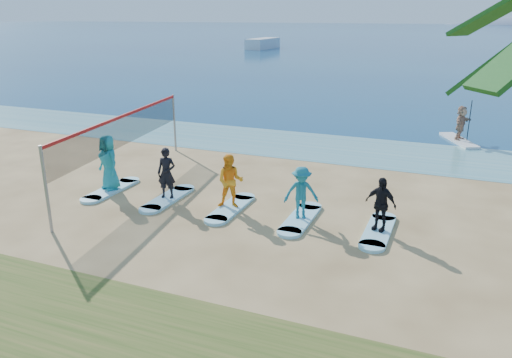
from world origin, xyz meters
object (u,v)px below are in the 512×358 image
at_px(boat_offshore_a, 263,49).
at_px(student_2, 230,181).
at_px(surfboard_4, 378,231).
at_px(student_4, 381,204).
at_px(student_0, 109,162).
at_px(surfboard_3, 300,219).
at_px(volleyball_net, 124,131).
at_px(surfboard_0, 111,190).
at_px(paddleboard, 459,140).
at_px(student_1, 167,173).
at_px(surfboard_2, 231,208).
at_px(paddleboarder, 461,123).
at_px(surfboard_1, 168,198).
at_px(student_3, 301,193).

relative_size(boat_offshore_a, student_2, 5.40).
xyz_separation_m(surfboard_4, student_4, (0.00, 0.00, 0.81)).
relative_size(student_0, surfboard_3, 0.86).
bearing_deg(student_4, boat_offshore_a, 130.85).
height_order(volleyball_net, surfboard_0, volleyball_net).
bearing_deg(paddleboard, student_1, -150.85).
xyz_separation_m(volleyball_net, student_2, (4.60, -1.03, -0.97)).
relative_size(surfboard_0, student_4, 1.44).
relative_size(student_2, surfboard_4, 0.76).
distance_m(surfboard_2, surfboard_4, 4.55).
xyz_separation_m(paddleboard, student_0, (-10.97, -12.00, 0.97)).
height_order(surfboard_2, student_2, student_2).
bearing_deg(student_4, paddleboarder, 98.10).
height_order(paddleboard, paddleboarder, paddleboarder).
distance_m(paddleboard, surfboard_1, 14.82).
xyz_separation_m(student_2, surfboard_4, (4.55, 0.00, -0.89)).
relative_size(student_2, surfboard_3, 0.76).
height_order(volleyball_net, surfboard_2, volleyball_net).
distance_m(surfboard_1, student_1, 0.88).
bearing_deg(student_0, paddleboard, 70.53).
distance_m(surfboard_0, student_0, 0.99).
bearing_deg(surfboard_0, paddleboard, 47.57).
relative_size(surfboard_2, surfboard_4, 1.00).
distance_m(student_2, student_3, 2.27).
bearing_deg(volleyball_net, surfboard_0, -87.21).
distance_m(paddleboarder, surfboard_2, 13.64).
bearing_deg(surfboard_2, paddleboarder, 61.84).
distance_m(student_1, surfboard_4, 6.88).
height_order(paddleboard, student_2, student_2).
bearing_deg(student_3, volleyball_net, 147.31).
bearing_deg(student_0, student_4, 22.96).
relative_size(paddleboarder, surfboard_2, 0.73).
bearing_deg(student_1, paddleboarder, 43.36).
height_order(boat_offshore_a, surfboard_1, boat_offshore_a).
xyz_separation_m(student_1, surfboard_4, (6.82, 0.00, -0.88)).
bearing_deg(student_3, surfboard_2, 155.85).
distance_m(paddleboard, surfboard_0, 16.26).
bearing_deg(surfboard_4, student_3, 180.00).
relative_size(volleyball_net, surfboard_4, 4.09).
relative_size(boat_offshore_a, surfboard_4, 4.13).
distance_m(paddleboard, student_3, 12.72).
height_order(student_1, student_2, student_2).
distance_m(surfboard_0, surfboard_2, 4.55).
height_order(student_1, student_3, student_1).
bearing_deg(paddleboarder, student_0, 156.58).
height_order(surfboard_3, surfboard_4, same).
xyz_separation_m(surfboard_2, surfboard_4, (4.55, 0.00, 0.00)).
distance_m(paddleboard, surfboard_2, 13.61).
height_order(surfboard_0, student_4, student_4).
distance_m(paddleboard, student_0, 16.29).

